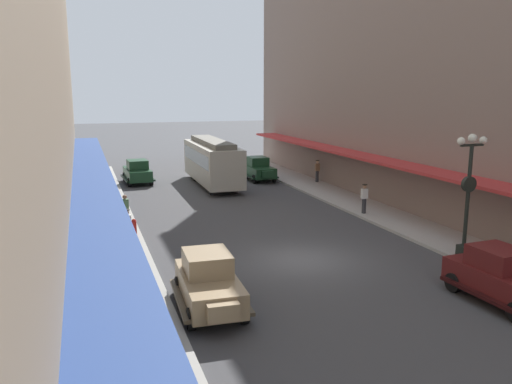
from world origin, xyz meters
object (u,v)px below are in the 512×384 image
object	(u,v)px
parked_car_0	(503,276)
pedestrian_4	(127,227)
fire_hydrant	(134,227)
pedestrian_2	(98,215)
streetcar	(212,160)
pedestrian_0	(88,232)
pedestrian_3	(364,198)
pedestrian_5	(125,210)
pedestrian_1	(317,171)
parked_car_2	(258,168)
parked_car_3	(209,281)
parked_car_1	(137,171)
lamp_post_with_clock	(468,190)

from	to	relation	value
parked_car_0	pedestrian_4	bearing A→B (deg)	137.97
fire_hydrant	pedestrian_2	xyz separation A→B (m)	(-1.58, 1.24, 0.43)
pedestrian_2	streetcar	bearing A→B (deg)	52.87
pedestrian_0	pedestrian_3	xyz separation A→B (m)	(14.97, 2.30, 0.02)
streetcar	pedestrian_5	distance (m)	12.97
pedestrian_1	pedestrian_3	bearing A→B (deg)	-100.75
parked_car_2	fire_hydrant	bearing A→B (deg)	-128.91
pedestrian_1	pedestrian_5	xyz separation A→B (m)	(-15.03, -8.74, -0.02)
fire_hydrant	streetcar	bearing A→B (deg)	60.85
parked_car_0	pedestrian_4	size ratio (longest dim) A/B	2.58
pedestrian_3	parked_car_0	bearing A→B (deg)	-99.26
pedestrian_0	pedestrian_2	world-z (taller)	same
streetcar	parked_car_3	bearing A→B (deg)	-104.38
parked_car_1	pedestrian_4	distance (m)	17.11
pedestrian_1	pedestrian_3	size ratio (longest dim) A/B	1.00
pedestrian_1	streetcar	bearing A→B (deg)	165.81
parked_car_2	lamp_post_with_clock	xyz separation A→B (m)	(1.66, -21.53, 2.04)
parked_car_2	pedestrian_0	size ratio (longest dim) A/B	2.60
parked_car_2	pedestrian_0	bearing A→B (deg)	-130.26
parked_car_3	pedestrian_4	size ratio (longest dim) A/B	2.59
parked_car_1	lamp_post_with_clock	xyz separation A→B (m)	(10.96, -23.13, 2.04)
pedestrian_2	pedestrian_5	distance (m)	1.52
streetcar	lamp_post_with_clock	size ratio (longest dim) A/B	1.87
pedestrian_3	fire_hydrant	bearing A→B (deg)	-177.93
parked_car_1	pedestrian_5	bearing A→B (deg)	-98.57
parked_car_0	pedestrian_1	xyz separation A→B (m)	(3.94, 22.48, 0.07)
fire_hydrant	pedestrian_5	bearing A→B (deg)	96.78
lamp_post_with_clock	pedestrian_3	bearing A→B (deg)	89.20
pedestrian_5	parked_car_3	bearing A→B (deg)	-81.15
parked_car_2	pedestrian_4	distance (m)	19.20
parked_car_0	fire_hydrant	xyz separation A→B (m)	(-10.86, 11.80, -0.38)
parked_car_2	streetcar	world-z (taller)	streetcar
parked_car_1	pedestrian_3	bearing A→B (deg)	-53.34
pedestrian_1	parked_car_2	bearing A→B (deg)	140.45
parked_car_1	parked_car_3	bearing A→B (deg)	-90.72
fire_hydrant	pedestrian_0	world-z (taller)	pedestrian_0
fire_hydrant	pedestrian_3	bearing A→B (deg)	2.07
parked_car_1	parked_car_3	size ratio (longest dim) A/B	1.00
pedestrian_2	pedestrian_3	bearing A→B (deg)	-3.09
pedestrian_4	pedestrian_1	bearing A→B (deg)	38.88
parked_car_2	streetcar	xyz separation A→B (m)	(-4.04, -1.11, 0.96)
pedestrian_3	pedestrian_4	xyz separation A→B (m)	(-13.30, -2.08, 0.00)
parked_car_1	fire_hydrant	world-z (taller)	parked_car_1
pedestrian_0	pedestrian_1	xyz separation A→B (m)	(16.91, 12.51, 0.02)
lamp_post_with_clock	parked_car_3	bearing A→B (deg)	-173.47
pedestrian_2	pedestrian_4	xyz separation A→B (m)	(1.14, -2.86, 0.02)
fire_hydrant	pedestrian_3	size ratio (longest dim) A/B	0.49
pedestrian_2	parked_car_1	bearing A→B (deg)	76.57
pedestrian_4	pedestrian_3	bearing A→B (deg)	8.88
parked_car_0	pedestrian_1	size ratio (longest dim) A/B	2.58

